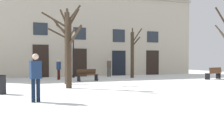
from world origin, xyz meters
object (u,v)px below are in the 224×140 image
(bench_by_litter_bin, at_px, (214,73))
(person_near_bench, at_px, (36,75))
(tree_foreground, at_px, (68,47))
(litter_bin, at_px, (1,85))
(streetlamp, at_px, (73,49))
(tree_left_of_center, at_px, (133,52))
(bench_back_to_back_left, at_px, (87,75))
(person_crossing_plaza, at_px, (59,68))
(person_by_shop_door, at_px, (109,66))
(tree_near_facade, at_px, (67,45))

(bench_by_litter_bin, bearing_deg, person_near_bench, 9.62)
(tree_foreground, relative_size, litter_bin, 5.08)
(streetlamp, bearing_deg, tree_left_of_center, -23.45)
(bench_by_litter_bin, xyz_separation_m, bench_back_to_back_left, (-9.49, 2.00, -0.03))
(tree_foreground, distance_m, person_crossing_plaza, 6.28)
(litter_bin, bearing_deg, tree_foreground, 22.02)
(person_by_shop_door, distance_m, person_crossing_plaza, 5.12)
(person_crossing_plaza, bearing_deg, tree_foreground, -154.56)
(person_near_bench, bearing_deg, tree_foreground, -131.32)
(litter_bin, relative_size, bench_by_litter_bin, 0.52)
(bench_by_litter_bin, bearing_deg, person_by_shop_door, -57.27)
(tree_left_of_center, xyz_separation_m, tree_near_facade, (-6.28, -3.66, 0.31))
(tree_foreground, distance_m, litter_bin, 3.95)
(bench_by_litter_bin, relative_size, bench_back_to_back_left, 1.02)
(tree_foreground, distance_m, bench_by_litter_bin, 12.02)
(tree_foreground, relative_size, bench_back_to_back_left, 2.67)
(person_crossing_plaza, bearing_deg, tree_left_of_center, -60.33)
(person_by_shop_door, bearing_deg, litter_bin, 67.45)
(streetlamp, relative_size, person_near_bench, 2.25)
(person_by_shop_door, height_order, person_near_bench, person_near_bench)
(bench_by_litter_bin, height_order, bench_back_to_back_left, bench_by_litter_bin)
(person_by_shop_door, relative_size, person_crossing_plaza, 1.04)
(tree_foreground, height_order, bench_back_to_back_left, tree_foreground)
(litter_bin, distance_m, bench_back_to_back_left, 7.73)
(person_near_bench, bearing_deg, tree_left_of_center, -145.38)
(person_near_bench, distance_m, person_crossing_plaza, 10.58)
(tree_foreground, distance_m, bench_back_to_back_left, 4.97)
(litter_bin, height_order, person_by_shop_door, person_by_shop_door)
(tree_near_facade, height_order, bench_by_litter_bin, tree_near_facade)
(tree_near_facade, bearing_deg, bench_by_litter_bin, -1.20)
(tree_left_of_center, bearing_deg, person_by_shop_door, 124.43)
(litter_bin, bearing_deg, tree_left_of_center, 36.31)
(bench_back_to_back_left, bearing_deg, tree_left_of_center, 10.70)
(tree_foreground, relative_size, tree_left_of_center, 1.01)
(tree_foreground, bearing_deg, tree_near_facade, 80.01)
(tree_foreground, height_order, tree_near_facade, tree_near_facade)
(litter_bin, bearing_deg, streetlamp, 59.73)
(tree_near_facade, height_order, streetlamp, tree_near_facade)
(tree_left_of_center, height_order, tree_near_facade, tree_near_facade)
(bench_by_litter_bin, height_order, person_near_bench, person_near_bench)
(person_by_shop_door, bearing_deg, person_crossing_plaza, 41.48)
(litter_bin, relative_size, person_crossing_plaza, 0.53)
(streetlamp, height_order, litter_bin, streetlamp)
(streetlamp, xyz_separation_m, person_by_shop_door, (3.20, -0.01, -1.47))
(streetlamp, bearing_deg, person_near_bench, -109.30)
(tree_foreground, height_order, tree_left_of_center, tree_foreground)
(person_by_shop_door, bearing_deg, tree_foreground, 76.47)
(person_by_shop_door, height_order, person_crossing_plaza, person_by_shop_door)
(tree_near_facade, distance_m, bench_by_litter_bin, 11.47)
(bench_back_to_back_left, distance_m, person_by_shop_door, 4.99)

